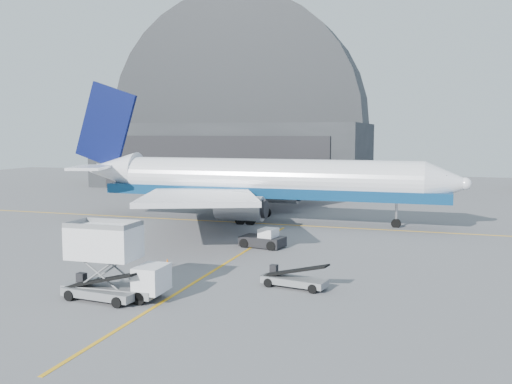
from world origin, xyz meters
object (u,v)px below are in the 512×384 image
(belt_loader_a, at_px, (100,291))
(airliner, at_px, (253,181))
(pushback_tug, at_px, (264,240))
(catering_truck, at_px, (112,261))
(belt_loader_b, at_px, (294,279))

(belt_loader_a, bearing_deg, airliner, 97.29)
(airliner, relative_size, belt_loader_a, 8.98)
(pushback_tug, relative_size, belt_loader_a, 0.78)
(catering_truck, height_order, belt_loader_a, catering_truck)
(belt_loader_b, bearing_deg, airliner, 123.64)
(airliner, xyz_separation_m, pushback_tug, (5.74, -14.61, -4.05))
(belt_loader_a, distance_m, belt_loader_b, 12.51)
(belt_loader_a, bearing_deg, pushback_tug, 81.40)
(airliner, bearing_deg, pushback_tug, -68.57)
(airliner, distance_m, pushback_tug, 16.21)
(airliner, height_order, catering_truck, airliner)
(airliner, xyz_separation_m, belt_loader_b, (11.59, -26.90, -4.17))
(catering_truck, bearing_deg, pushback_tug, 74.99)
(catering_truck, xyz_separation_m, pushback_tug, (4.50, 17.89, -1.60))
(pushback_tug, distance_m, belt_loader_b, 13.61)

